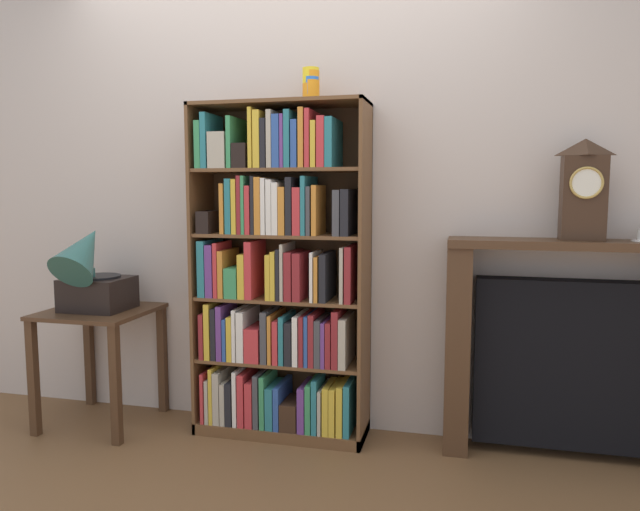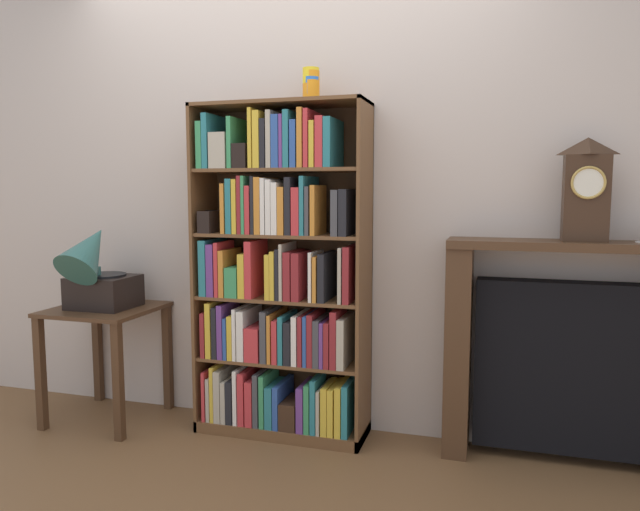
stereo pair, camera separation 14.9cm
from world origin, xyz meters
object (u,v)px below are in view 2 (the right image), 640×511
Objects in this scene: mantel_clock at (586,190)px; cup_stack at (311,85)px; gramophone at (97,271)px; bookshelf at (279,283)px; side_table_left at (106,333)px; fireplace_mantel at (574,356)px.

cup_stack is at bearing -178.85° from mantel_clock.
cup_stack is at bearing 8.10° from gramophone.
mantel_clock is (2.48, 0.19, 0.44)m from gramophone.
gramophone is at bearing -171.90° from cup_stack.
mantel_clock is at bearing 4.49° from gramophone.
side_table_left is (-1.00, -0.10, -0.32)m from bookshelf.
bookshelf is at bearing -177.67° from fireplace_mantel.
fireplace_mantel reaches higher than side_table_left.
side_table_left is 1.38× the size of mantel_clock.
side_table_left is 0.36m from gramophone.
cup_stack is 1.83m from fireplace_mantel.
side_table_left is (-1.18, -0.11, -1.33)m from cup_stack.
side_table_left is 0.55× the size of fireplace_mantel.
gramophone is 2.50m from fireplace_mantel.
bookshelf reaches higher than fireplace_mantel.
fireplace_mantel is (1.46, 0.06, -0.29)m from bookshelf.
mantel_clock is at bearing 3.20° from side_table_left.
gramophone reaches higher than side_table_left.
gramophone is (-1.18, -0.17, -0.97)m from cup_stack.
bookshelf is at bearing -178.66° from mantel_clock.
bookshelf is 1.06m from side_table_left.
bookshelf is 3.73× the size of mantel_clock.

